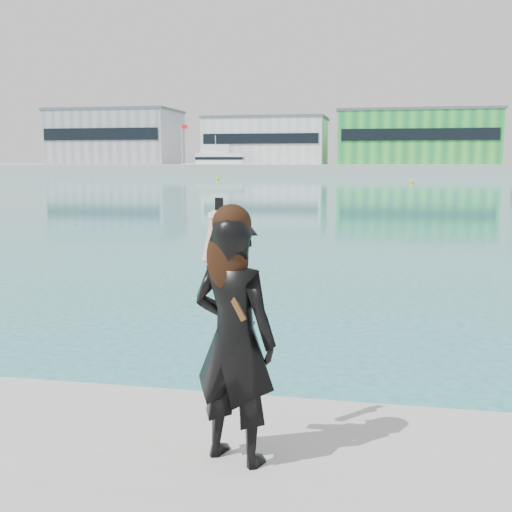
{
  "coord_description": "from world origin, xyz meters",
  "views": [
    {
      "loc": [
        1.51,
        -3.84,
        2.66
      ],
      "look_at": [
        0.65,
        0.58,
        1.99
      ],
      "focal_mm": 45.0,
      "sensor_mm": 36.0,
      "label": 1
    }
  ],
  "objects_px": {
    "motor_yacht": "(223,164)",
    "buoy_far": "(218,180)",
    "buoy_near": "(412,183)",
    "woman": "(234,332)"
  },
  "relations": [
    {
      "from": "buoy_far",
      "to": "woman",
      "type": "bearing_deg",
      "value": -75.48
    },
    {
      "from": "buoy_far",
      "to": "woman",
      "type": "xyz_separation_m",
      "value": [
        22.06,
        -85.14,
        1.62
      ]
    },
    {
      "from": "buoy_near",
      "to": "buoy_far",
      "type": "bearing_deg",
      "value": 162.98
    },
    {
      "from": "buoy_near",
      "to": "woman",
      "type": "bearing_deg",
      "value": -93.3
    },
    {
      "from": "buoy_near",
      "to": "woman",
      "type": "distance_m",
      "value": 77.18
    },
    {
      "from": "buoy_near",
      "to": "buoy_far",
      "type": "distance_m",
      "value": 27.71
    },
    {
      "from": "motor_yacht",
      "to": "buoy_far",
      "type": "relative_size",
      "value": 32.97
    },
    {
      "from": "buoy_far",
      "to": "buoy_near",
      "type": "bearing_deg",
      "value": -17.02
    },
    {
      "from": "motor_yacht",
      "to": "buoy_far",
      "type": "distance_m",
      "value": 32.6
    },
    {
      "from": "buoy_far",
      "to": "woman",
      "type": "relative_size",
      "value": 0.31
    }
  ]
}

